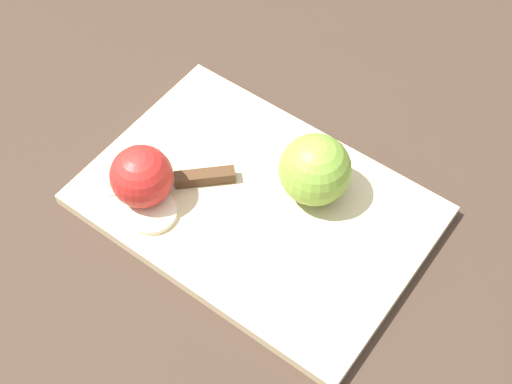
{
  "coord_description": "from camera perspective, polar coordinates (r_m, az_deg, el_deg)",
  "views": [
    {
      "loc": [
        -0.21,
        0.44,
        0.73
      ],
      "look_at": [
        0.0,
        0.0,
        0.04
      ],
      "focal_mm": 50.0,
      "sensor_mm": 36.0,
      "label": 1
    }
  ],
  "objects": [
    {
      "name": "ground_plane",
      "position": [
        0.88,
        -0.0,
        -1.36
      ],
      "size": [
        4.0,
        4.0,
        0.0
      ],
      "primitive_type": "plane",
      "color": "#38281E"
    },
    {
      "name": "cutting_board",
      "position": [
        0.87,
        -0.0,
        -1.06
      ],
      "size": [
        0.45,
        0.35,
        0.02
      ],
      "color": "#D1B789",
      "rests_on": "ground_plane"
    },
    {
      "name": "apple_half_left",
      "position": [
        0.84,
        4.75,
        1.77
      ],
      "size": [
        0.09,
        0.09,
        0.09
      ],
      "rotation": [
        0.0,
        0.0,
        2.14
      ],
      "color": "olive",
      "rests_on": "cutting_board"
    },
    {
      "name": "apple_half_right",
      "position": [
        0.85,
        -9.14,
        1.25
      ],
      "size": [
        0.08,
        0.08,
        0.08
      ],
      "rotation": [
        0.0,
        0.0,
        5.12
      ],
      "color": "red",
      "rests_on": "cutting_board"
    },
    {
      "name": "knife",
      "position": [
        0.88,
        -4.79,
        0.98
      ],
      "size": [
        0.14,
        0.1,
        0.02
      ],
      "rotation": [
        0.0,
        0.0,
        0.59
      ],
      "color": "silver",
      "rests_on": "cutting_board"
    },
    {
      "name": "apple_slice",
      "position": [
        0.86,
        -8.34,
        -1.63
      ],
      "size": [
        0.06,
        0.06,
        0.01
      ],
      "color": "beige",
      "rests_on": "cutting_board"
    }
  ]
}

